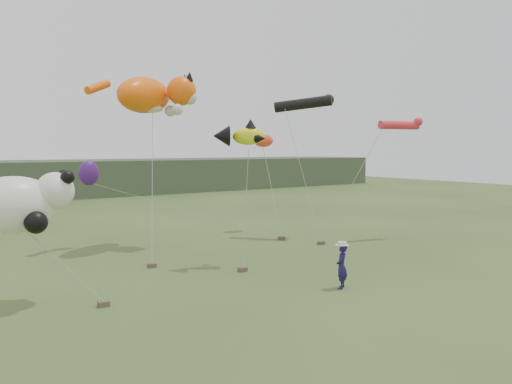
% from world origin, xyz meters
% --- Properties ---
extents(ground, '(120.00, 120.00, 0.00)m').
position_xyz_m(ground, '(0.00, 0.00, 0.00)').
color(ground, '#385123').
rests_on(ground, ground).
extents(headland, '(90.00, 13.00, 4.00)m').
position_xyz_m(headland, '(-3.11, 44.69, 1.92)').
color(headland, '#2D3D28').
rests_on(headland, ground).
extents(festival_attendant, '(0.76, 0.71, 1.74)m').
position_xyz_m(festival_attendant, '(0.28, -1.01, 0.87)').
color(festival_attendant, '#1B144B').
rests_on(festival_attendant, ground).
extents(sandbag_anchors, '(13.99, 6.69, 0.18)m').
position_xyz_m(sandbag_anchors, '(-0.68, 5.26, 0.09)').
color(sandbag_anchors, brown).
rests_on(sandbag_anchors, ground).
extents(cat_kite, '(5.68, 4.08, 2.42)m').
position_xyz_m(cat_kite, '(-2.20, 10.93, 8.29)').
color(cat_kite, '#FF5F0A').
rests_on(cat_kite, ground).
extents(fish_kite, '(2.63, 1.74, 1.27)m').
position_xyz_m(fish_kite, '(-0.82, 4.57, 5.99)').
color(fish_kite, yellow).
rests_on(fish_kite, ground).
extents(tube_kites, '(7.14, 6.01, 2.19)m').
position_xyz_m(tube_kites, '(8.17, 7.46, 7.72)').
color(tube_kites, black).
rests_on(tube_kites, ground).
extents(panda_kite, '(3.44, 2.22, 2.14)m').
position_xyz_m(panda_kite, '(-10.19, 3.78, 3.55)').
color(panda_kite, white).
rests_on(panda_kite, ground).
extents(misc_kites, '(12.45, 1.49, 2.94)m').
position_xyz_m(misc_kites, '(0.34, 12.37, 4.98)').
color(misc_kites, '#F44023').
rests_on(misc_kites, ground).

